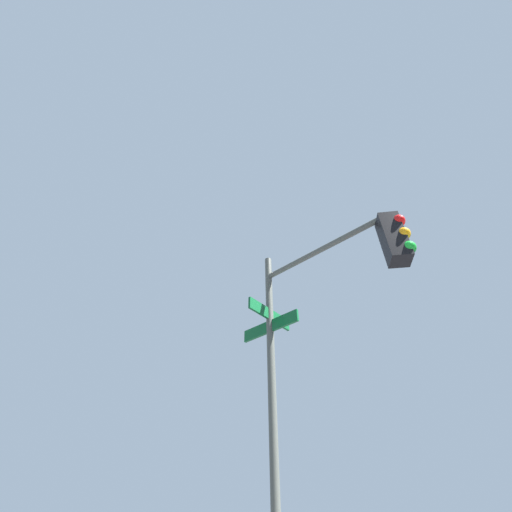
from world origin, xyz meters
TOP-DOWN VIEW (x-y plane):
  - traffic_signal_near at (-5.95, -6.47)m, footprint 1.86×2.51m

SIDE VIEW (x-z plane):
  - traffic_signal_near at x=-5.95m, z-range 1.10..6.48m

